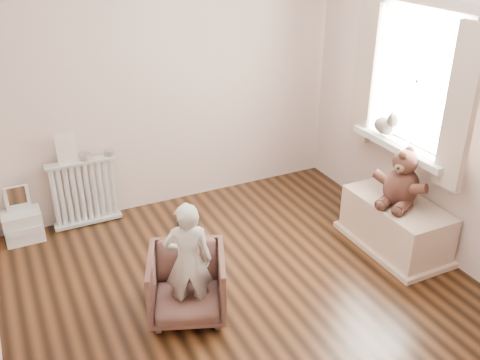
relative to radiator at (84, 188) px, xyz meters
name	(u,v)px	position (x,y,z in m)	size (l,w,h in m)	color
floor	(248,297)	(0.90, -1.68, -0.39)	(3.60, 3.60, 0.01)	black
back_wall	(164,79)	(0.90, 0.12, 0.91)	(3.60, 0.02, 2.60)	beige
front_wall	(446,298)	(0.90, -3.48, 0.91)	(3.60, 0.02, 2.60)	beige
right_wall	(446,108)	(2.70, -1.68, 0.91)	(0.02, 3.60, 2.60)	beige
window	(419,81)	(2.66, -1.38, 1.06)	(0.03, 0.90, 1.10)	white
window_sill	(402,146)	(2.57, -1.38, 0.48)	(0.22, 1.10, 0.06)	silver
curtain_left	(460,110)	(2.55, -1.95, 1.00)	(0.06, 0.26, 1.30)	beige
curtain_right	(366,73)	(2.55, -0.81, 1.00)	(0.06, 0.26, 1.30)	beige
radiator	(84,188)	(0.00, 0.00, 0.00)	(0.64, 0.12, 0.67)	silver
paper_doll	(66,148)	(-0.10, 0.00, 0.43)	(0.18, 0.02, 0.30)	beige
tin_a	(85,157)	(0.05, 0.00, 0.31)	(0.10, 0.10, 0.06)	#A59E8C
tin_b	(109,153)	(0.28, 0.00, 0.31)	(0.10, 0.10, 0.05)	#A59E8C
toy_vanity	(21,214)	(-0.59, -0.03, -0.11)	(0.34, 0.24, 0.53)	silver
armchair	(187,284)	(0.42, -1.64, -0.13)	(0.56, 0.57, 0.52)	brown
child	(188,262)	(0.42, -1.69, 0.10)	(0.35, 0.23, 0.95)	beige
toy_bench	(395,227)	(2.42, -1.60, -0.19)	(0.51, 0.96, 0.45)	beige
teddy_bear	(402,181)	(2.39, -1.63, 0.28)	(0.42, 0.32, 0.51)	#361C15
plush_cat	(386,125)	(2.56, -1.15, 0.61)	(0.18, 0.29, 0.24)	gray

